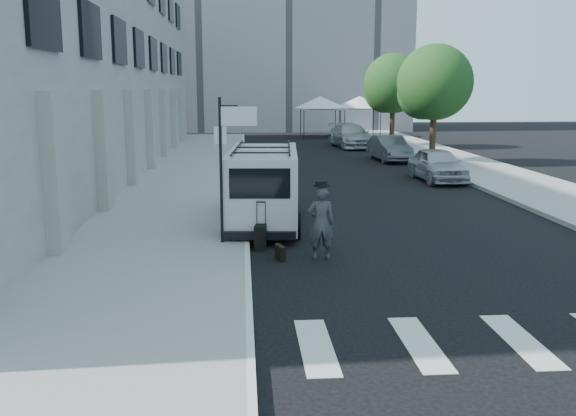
{
  "coord_description": "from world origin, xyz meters",
  "views": [
    {
      "loc": [
        -2.08,
        -12.13,
        3.87
      ],
      "look_at": [
        -1.11,
        1.49,
        1.3
      ],
      "focal_mm": 40.0,
      "sensor_mm": 36.0,
      "label": 1
    }
  ],
  "objects": [
    {
      "name": "businessman",
      "position": [
        -0.32,
        2.0,
        0.85
      ],
      "size": [
        0.63,
        0.42,
        1.7
      ],
      "primitive_type": "imported",
      "rotation": [
        0.0,
        0.0,
        3.12
      ],
      "color": "#3B3B3D",
      "rests_on": "ground"
    },
    {
      "name": "parked_car_a",
      "position": [
        6.06,
        14.04,
        0.7
      ],
      "size": [
        1.76,
        4.14,
        1.39
      ],
      "primitive_type": "imported",
      "rotation": [
        0.0,
        0.0,
        0.03
      ],
      "color": "#AFB1B7",
      "rests_on": "ground"
    },
    {
      "name": "parked_car_b",
      "position": [
        5.75,
        21.59,
        0.67
      ],
      "size": [
        1.76,
        4.19,
        1.35
      ],
      "primitive_type": "imported",
      "rotation": [
        0.0,
        0.0,
        0.08
      ],
      "color": "#53555A",
      "rests_on": "ground"
    },
    {
      "name": "sidewalk_left",
      "position": [
        -4.25,
        16.0,
        0.07
      ],
      "size": [
        4.5,
        48.0,
        0.15
      ],
      "primitive_type": "cube",
      "color": "gray",
      "rests_on": "ground"
    },
    {
      "name": "cargo_van",
      "position": [
        -1.49,
        5.96,
        1.12
      ],
      "size": [
        2.3,
        5.78,
        2.15
      ],
      "rotation": [
        0.0,
        0.0,
        -0.07
      ],
      "color": "silver",
      "rests_on": "ground"
    },
    {
      "name": "tree_near",
      "position": [
        7.5,
        20.15,
        3.97
      ],
      "size": [
        3.8,
        3.83,
        6.03
      ],
      "color": "black",
      "rests_on": "ground"
    },
    {
      "name": "tree_far",
      "position": [
        7.5,
        29.15,
        3.97
      ],
      "size": [
        3.8,
        3.83,
        6.03
      ],
      "color": "black",
      "rests_on": "ground"
    },
    {
      "name": "sidewalk_right",
      "position": [
        9.0,
        20.0,
        0.07
      ],
      "size": [
        4.0,
        56.0,
        0.15
      ],
      "primitive_type": "cube",
      "color": "gray",
      "rests_on": "ground"
    },
    {
      "name": "parked_car_c",
      "position": [
        5.0,
        29.44,
        0.76
      ],
      "size": [
        2.65,
        5.42,
        1.52
      ],
      "primitive_type": "imported",
      "rotation": [
        0.0,
        0.0,
        0.1
      ],
      "color": "#ABAFB3",
      "rests_on": "ground"
    },
    {
      "name": "suitcase",
      "position": [
        -1.68,
        3.0,
        0.31
      ],
      "size": [
        0.32,
        0.45,
        1.15
      ],
      "rotation": [
        0.0,
        0.0,
        -0.16
      ],
      "color": "black",
      "rests_on": "ground"
    },
    {
      "name": "tent_right",
      "position": [
        7.2,
        38.5,
        2.71
      ],
      "size": [
        4.0,
        4.0,
        3.2
      ],
      "color": "black",
      "rests_on": "ground"
    },
    {
      "name": "ground",
      "position": [
        0.0,
        0.0,
        0.0
      ],
      "size": [
        120.0,
        120.0,
        0.0
      ],
      "primitive_type": "plane",
      "color": "black",
      "rests_on": "ground"
    },
    {
      "name": "building_left",
      "position": [
        -11.5,
        18.0,
        6.0
      ],
      "size": [
        10.0,
        44.0,
        12.0
      ],
      "primitive_type": "cube",
      "color": "gray",
      "rests_on": "ground"
    },
    {
      "name": "sign_pole",
      "position": [
        -2.36,
        3.2,
        2.65
      ],
      "size": [
        1.03,
        0.07,
        3.5
      ],
      "color": "black",
      "rests_on": "sidewalk_left"
    },
    {
      "name": "tent_left",
      "position": [
        4.0,
        38.0,
        2.71
      ],
      "size": [
        4.0,
        4.0,
        3.2
      ],
      "color": "black",
      "rests_on": "ground"
    },
    {
      "name": "briefcase",
      "position": [
        -1.25,
        2.0,
        0.17
      ],
      "size": [
        0.23,
        0.46,
        0.34
      ],
      "primitive_type": "cube",
      "rotation": [
        0.0,
        0.0,
        0.27
      ],
      "color": "black",
      "rests_on": "ground"
    }
  ]
}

